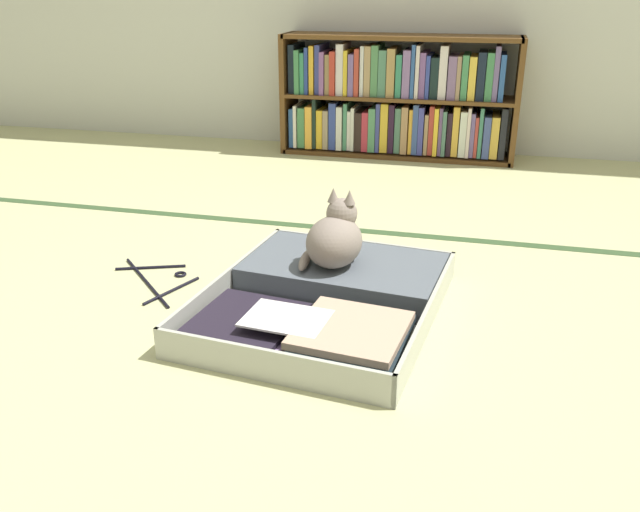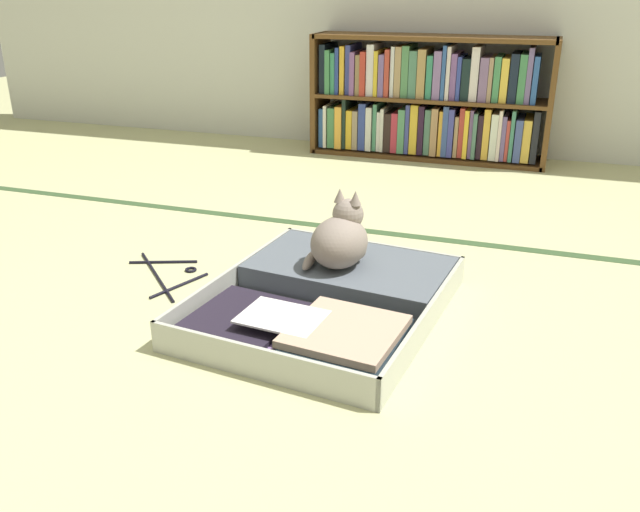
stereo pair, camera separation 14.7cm
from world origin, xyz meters
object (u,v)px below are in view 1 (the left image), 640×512
open_suitcase (331,295)px  bookshelf (397,100)px  clothes_hanger (158,279)px  black_cat (337,239)px

open_suitcase → bookshelf: bearing=92.5°
bookshelf → clothes_hanger: bearing=-105.1°
black_cat → bookshelf: bearing=92.3°
open_suitcase → clothes_hanger: bearing=175.5°
clothes_hanger → open_suitcase: bearing=-4.5°
bookshelf → open_suitcase: bearing=-87.5°
bookshelf → open_suitcase: size_ratio=1.52×
bookshelf → black_cat: bearing=-87.7°
black_cat → clothes_hanger: (-0.61, -0.07, -0.18)m
open_suitcase → black_cat: bearing=95.5°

